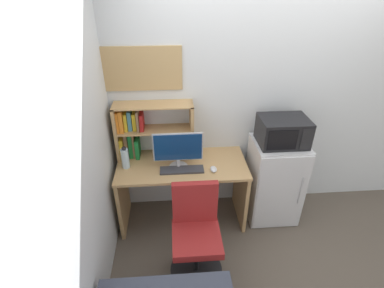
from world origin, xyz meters
name	(u,v)px	position (x,y,z in m)	size (l,w,h in m)	color
wall_back	(302,98)	(0.40, 0.02, 1.30)	(6.40, 0.04, 2.60)	silver
wall_left	(52,223)	(-1.62, -1.60, 1.30)	(0.04, 4.40, 2.60)	silver
desk	(182,181)	(-0.89, -0.30, 0.53)	(1.32, 0.61, 0.75)	tan
hutch_bookshelf	(142,129)	(-1.29, -0.11, 1.06)	(0.79, 0.23, 0.59)	tan
monitor	(178,149)	(-0.93, -0.36, 0.96)	(0.48, 0.19, 0.39)	#B7B7BC
keyboard	(182,170)	(-0.90, -0.42, 0.76)	(0.43, 0.13, 0.02)	#333338
computer_mouse	(214,169)	(-0.58, -0.44, 0.76)	(0.06, 0.11, 0.03)	silver
water_bottle	(125,158)	(-1.45, -0.32, 0.86)	(0.08, 0.08, 0.23)	silver
mini_fridge	(274,180)	(0.12, -0.30, 0.47)	(0.53, 0.50, 0.95)	silver
microwave	(283,131)	(0.12, -0.29, 1.08)	(0.47, 0.36, 0.27)	black
desk_chair	(196,237)	(-0.80, -0.95, 0.39)	(0.48, 0.48, 0.90)	black
wall_corkboard	(142,69)	(-1.24, -0.01, 1.65)	(0.76, 0.02, 0.42)	tan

